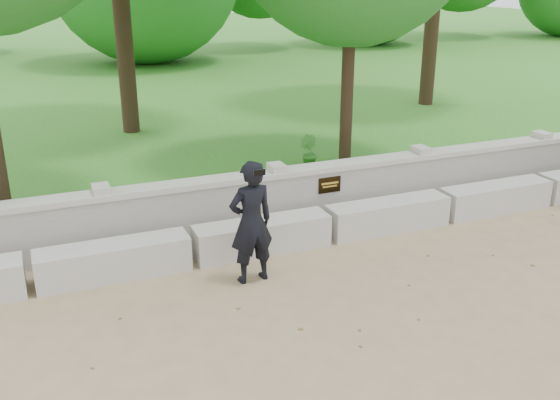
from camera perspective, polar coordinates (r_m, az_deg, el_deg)
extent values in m
plane|color=#96815C|center=(7.57, 10.84, -9.00)|extent=(80.00, 80.00, 0.00)
cube|color=#2A6C21|center=(20.13, -11.42, 9.82)|extent=(40.00, 22.00, 0.25)
cube|color=#B8B5AD|center=(8.15, -14.93, -5.35)|extent=(1.90, 0.45, 0.45)
cube|color=#B8B5AD|center=(8.58, -1.62, -3.31)|extent=(1.90, 0.45, 0.45)
cube|color=#B8B5AD|center=(9.41, 9.83, -1.40)|extent=(1.90, 0.45, 0.45)
cube|color=#B8B5AD|center=(10.57, 19.09, 0.19)|extent=(1.90, 0.45, 0.45)
cube|color=#ACAAA3|center=(9.47, 2.52, 0.22)|extent=(12.50, 0.25, 0.82)
cube|color=#B8B5AD|center=(9.32, 2.56, 2.82)|extent=(12.50, 0.35, 0.08)
cube|color=black|center=(9.40, 4.56, 1.39)|extent=(0.36, 0.02, 0.24)
imported|color=black|center=(7.58, -2.65, -2.05)|extent=(0.60, 0.43, 1.56)
cube|color=black|center=(7.05, -1.88, 2.53)|extent=(0.14, 0.03, 0.07)
cylinder|color=#382619|center=(14.06, -14.33, 17.01)|extent=(0.37, 0.37, 5.48)
cylinder|color=#382619|center=(11.42, 6.22, 11.54)|extent=(0.23, 0.23, 3.38)
imported|color=#337628|center=(11.28, 2.60, 4.37)|extent=(0.36, 0.41, 0.63)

